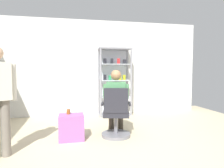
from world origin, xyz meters
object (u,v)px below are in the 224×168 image
at_px(office_chair, 116,117).
at_px(seated_shopkeeper, 116,99).
at_px(storage_crate, 71,127).
at_px(display_cabinet_main, 114,81).
at_px(tea_glass, 68,112).

distance_m(office_chair, seated_shopkeeper, 0.36).
height_order(seated_shopkeeper, storage_crate, seated_shopkeeper).
bearing_deg(storage_crate, office_chair, -3.32).
bearing_deg(office_chair, display_cabinet_main, 78.56).
bearing_deg(seated_shopkeeper, tea_glass, -176.88).
bearing_deg(office_chair, storage_crate, 176.68).
xyz_separation_m(seated_shopkeeper, tea_glass, (-0.92, -0.05, -0.20)).
relative_size(display_cabinet_main, office_chair, 1.98).
xyz_separation_m(office_chair, seated_shopkeeper, (0.04, 0.16, 0.32)).
bearing_deg(tea_glass, display_cabinet_main, 54.44).
bearing_deg(storage_crate, seated_shopkeeper, 7.25).
relative_size(display_cabinet_main, storage_crate, 4.07).
relative_size(office_chair, storage_crate, 2.06).
bearing_deg(display_cabinet_main, tea_glass, -125.56).
bearing_deg(seated_shopkeeper, display_cabinet_main, 78.71).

